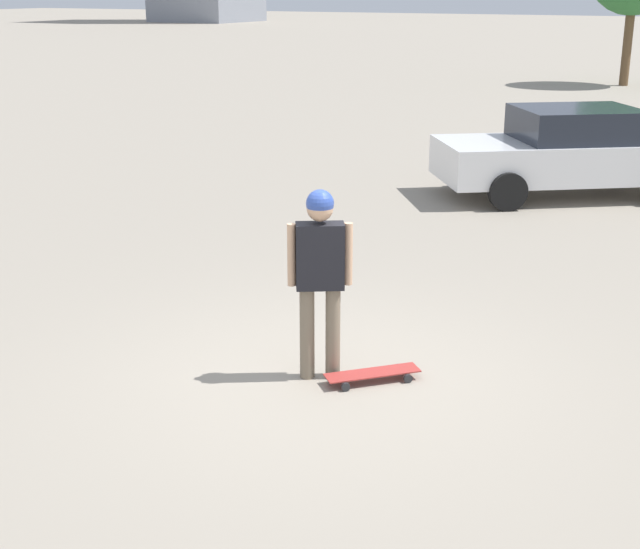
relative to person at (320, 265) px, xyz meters
name	(u,v)px	position (x,y,z in m)	size (l,w,h in m)	color
ground_plane	(320,377)	(0.00, 0.00, -1.08)	(220.00, 220.00, 0.00)	gray
person	(320,265)	(0.00, 0.00, 0.00)	(0.51, 0.39, 1.76)	#7A6B56
skateboard	(372,374)	(0.47, 0.13, -1.00)	(0.77, 0.77, 0.09)	#A5332D
car_parked_near	(570,151)	(0.29, 8.60, -0.31)	(4.60, 4.00, 1.49)	silver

